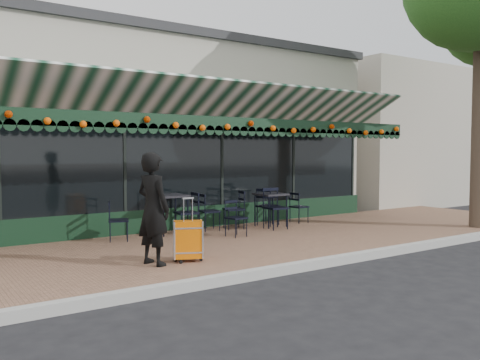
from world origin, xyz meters
TOP-DOWN VIEW (x-y plane):
  - ground at (0.00, 0.00)m, footprint 80.00×80.00m
  - sidewalk at (0.00, 2.00)m, footprint 18.00×4.00m
  - curb at (0.00, -0.08)m, footprint 18.00×0.16m
  - restaurant_building at (0.00, 7.84)m, footprint 12.00×9.60m
  - neighbor_building_right at (13.00, 8.00)m, footprint 12.00×8.00m
  - woman at (-1.70, 1.05)m, footprint 0.58×0.73m
  - suitcase at (-1.15, 0.96)m, footprint 0.50×0.41m
  - cafe_table_a at (2.26, 3.19)m, footprint 0.63×0.63m
  - cafe_table_b at (-0.16, 3.59)m, footprint 0.68×0.68m
  - chair_a_left at (1.35, 3.38)m, footprint 0.54×0.54m
  - chair_a_right at (2.32, 3.37)m, footprint 0.57×0.57m
  - chair_a_front at (2.11, 2.83)m, footprint 0.50×0.50m
  - chair_a_extra at (3.24, 3.32)m, footprint 0.40×0.40m
  - chair_b_left at (0.08, 3.29)m, footprint 0.50×0.50m
  - chair_b_right at (0.77, 3.49)m, footprint 0.47×0.47m
  - chair_b_front at (0.80, 2.49)m, footprint 0.42×0.42m
  - chair_solo at (-1.38, 3.37)m, footprint 0.51×0.51m

SIDE VIEW (x-z plane):
  - ground at x=0.00m, z-range 0.00..0.00m
  - sidewalk at x=0.00m, z-range 0.00..0.15m
  - curb at x=0.00m, z-range 0.00..0.15m
  - suitcase at x=-1.15m, z-range -0.02..1.00m
  - chair_b_front at x=0.80m, z-range 0.15..0.90m
  - chair_a_extra at x=3.24m, z-range 0.15..0.91m
  - chair_solo at x=-1.38m, z-range 0.15..0.94m
  - chair_b_right at x=0.77m, z-range 0.15..0.99m
  - chair_a_left at x=1.35m, z-range 0.15..1.03m
  - chair_a_right at x=2.32m, z-range 0.15..1.05m
  - chair_b_left at x=0.08m, z-range 0.15..1.05m
  - chair_a_front at x=2.11m, z-range 0.15..1.09m
  - cafe_table_a at x=2.26m, z-range 0.46..1.24m
  - cafe_table_b at x=-0.16m, z-range 0.48..1.31m
  - woman at x=-1.70m, z-range 0.15..1.89m
  - restaurant_building at x=0.00m, z-range 0.02..4.52m
  - neighbor_building_right at x=13.00m, z-range 0.00..4.80m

